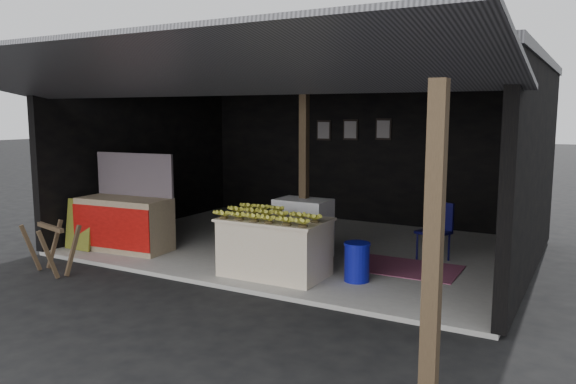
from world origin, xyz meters
The scene contains 13 objects.
ground centered at (0.00, 0.00, 0.00)m, with size 80.00×80.00×0.00m, color black.
concrete_slab centered at (0.00, 2.50, 0.03)m, with size 7.00×5.00×0.06m, color gray.
shophouse centered at (0.00, 2.82, 2.10)m, with size 7.40×7.29×3.02m.
banana_table centered at (0.47, 0.71, 0.46)m, with size 1.46×0.92×0.79m.
banana_pile centered at (0.47, 0.71, 0.93)m, with size 1.33×0.80×0.16m, color gold, non-canonical shape.
white_crate centered at (0.35, 1.78, 0.51)m, with size 0.82×0.57×0.90m.
neighbor_stall centered at (-2.39, 0.79, 0.53)m, with size 1.56×0.81×1.56m.
green_signboard centered at (-3.04, 0.42, 0.47)m, with size 0.55×0.04×0.82m, color black.
sawhorse centered at (-2.41, -0.60, 0.45)m, with size 0.76×0.76×0.70m.
water_barrel centered at (1.56, 1.01, 0.30)m, with size 0.33×0.33×0.49m, color #0C118B.
plastic_chair centered at (2.19, 2.63, 0.57)m, with size 0.53×0.53×0.88m.
magenta_rug centered at (1.94, 1.93, 0.07)m, with size 1.50×1.00×0.01m, color maroon.
picture_frames centered at (-0.17, 4.89, 1.93)m, with size 1.62×0.04×0.46m.
Camera 1 is at (4.27, -5.72, 2.27)m, focal length 35.00 mm.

